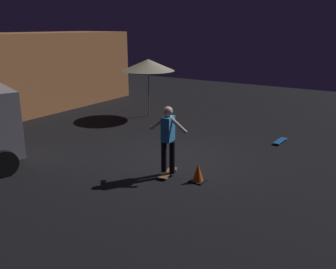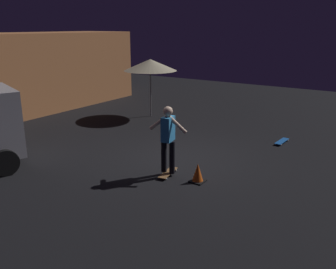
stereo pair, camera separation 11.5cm
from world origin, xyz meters
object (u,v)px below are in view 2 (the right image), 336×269
skateboard_spare (282,141)px  traffic_cone (198,173)px  skateboard_ridden (168,173)px  skater (168,135)px  patio_umbrella (150,65)px

skateboard_spare → traffic_cone: traffic_cone is taller
skateboard_spare → skateboard_ridden: bearing=159.1°
skater → traffic_cone: size_ratio=3.63×
skateboard_ridden → traffic_cone: (0.04, -0.81, 0.16)m
skateboard_spare → traffic_cone: size_ratio=1.72×
skater → traffic_cone: 1.16m
skateboard_ridden → traffic_cone: traffic_cone is taller
skateboard_spare → skater: size_ratio=0.47×
skater → traffic_cone: (0.04, -0.81, -0.83)m
patio_umbrella → skater: size_ratio=1.38×
patio_umbrella → traffic_cone: size_ratio=5.00×
patio_umbrella → skater: bearing=-140.1°
patio_umbrella → skater: (-4.78, -4.00, -1.04)m
patio_umbrella → skater: 6.31m
traffic_cone → skater: bearing=93.1°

